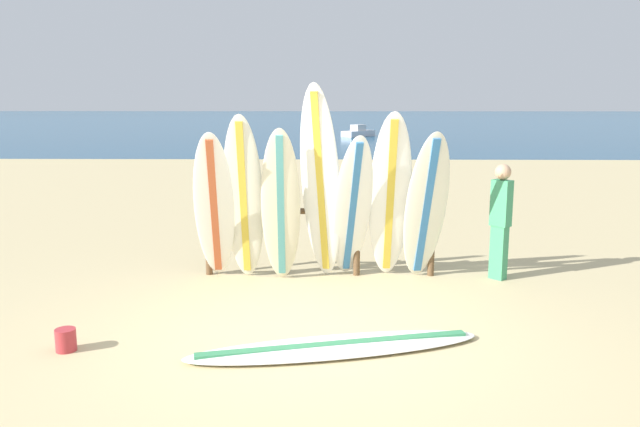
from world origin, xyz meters
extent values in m
plane|color=#CCB784|center=(0.00, 0.00, 0.00)|extent=(120.00, 120.00, 0.00)
cube|color=navy|center=(0.00, 58.00, 0.00)|extent=(120.00, 80.00, 0.01)
cylinder|color=brown|center=(-1.43, 2.25, 0.51)|extent=(0.09, 0.09, 1.02)
cylinder|color=brown|center=(-0.43, 2.25, 0.51)|extent=(0.09, 0.09, 1.02)
cylinder|color=brown|center=(0.56, 2.25, 0.51)|extent=(0.09, 0.09, 1.02)
cylinder|color=brown|center=(1.56, 2.25, 0.51)|extent=(0.09, 0.09, 1.02)
cylinder|color=brown|center=(0.07, 2.25, 0.87)|extent=(3.09, 0.08, 0.08)
ellipsoid|color=white|center=(-1.25, 1.81, 0.99)|extent=(0.61, 1.05, 1.98)
cube|color=#CC5933|center=(-1.25, 1.81, 0.99)|extent=(0.19, 0.94, 1.83)
ellipsoid|color=silver|center=(-0.90, 1.97, 1.09)|extent=(0.52, 0.54, 2.17)
cube|color=gold|center=(-0.90, 1.97, 1.09)|extent=(0.10, 0.51, 2.00)
ellipsoid|color=beige|center=(-0.41, 1.82, 1.01)|extent=(0.52, 0.67, 2.01)
cube|color=teal|center=(-0.41, 1.82, 1.01)|extent=(0.12, 0.61, 1.86)
ellipsoid|color=white|center=(0.09, 1.88, 1.27)|extent=(0.65, 0.93, 2.55)
cube|color=gold|center=(0.09, 1.88, 1.27)|extent=(0.24, 0.80, 2.35)
ellipsoid|color=white|center=(0.49, 1.91, 0.97)|extent=(0.63, 1.05, 1.94)
cube|color=#3372B2|center=(0.49, 1.91, 0.97)|extent=(0.23, 0.92, 1.79)
ellipsoid|color=white|center=(0.97, 1.96, 1.11)|extent=(0.53, 0.85, 2.21)
cube|color=gold|center=(0.97, 1.96, 1.11)|extent=(0.10, 0.80, 2.04)
ellipsoid|color=white|center=(1.42, 1.94, 0.99)|extent=(0.66, 0.82, 1.97)
cube|color=#3372B2|center=(1.42, 1.94, 0.99)|extent=(0.21, 0.71, 1.82)
ellipsoid|color=white|center=(0.26, -0.30, 0.04)|extent=(2.91, 1.24, 0.07)
cube|color=#388C59|center=(0.26, -0.30, 0.04)|extent=(2.58, 0.72, 0.08)
cube|color=#3F9966|center=(2.42, 2.11, 0.36)|extent=(0.23, 0.24, 0.71)
cube|color=#3F9966|center=(2.42, 2.11, 1.01)|extent=(0.28, 0.28, 0.60)
sphere|color=tan|center=(2.42, 2.11, 1.42)|extent=(0.21, 0.21, 0.21)
cube|color=silver|center=(1.81, 31.92, 0.18)|extent=(2.11, 2.34, 0.35)
cube|color=silver|center=(1.81, 31.92, 0.54)|extent=(0.97, 1.01, 0.36)
cylinder|color=#B73338|center=(-2.28, -0.36, 0.11)|extent=(0.19, 0.19, 0.21)
camera|label=1|loc=(0.23, -5.90, 2.37)|focal=35.15mm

